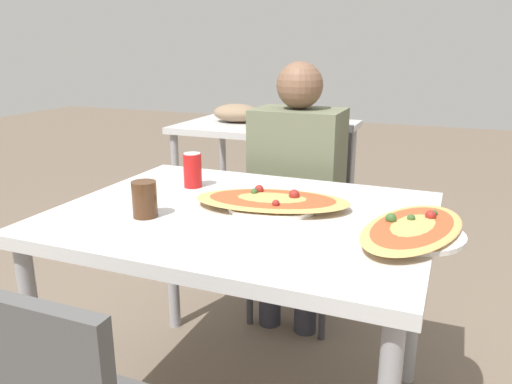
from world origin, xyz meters
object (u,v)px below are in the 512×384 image
(dining_table, at_px, (243,233))
(person_seated, at_px, (297,176))
(soda_can, at_px, (193,170))
(drink_glass, at_px, (145,199))
(pizza_main, at_px, (272,201))
(chair_far_seated, at_px, (303,210))
(pizza_second, at_px, (413,229))

(dining_table, relative_size, person_seated, 0.97)
(person_seated, xyz_separation_m, soda_can, (-0.24, -0.48, 0.11))
(person_seated, height_order, drink_glass, person_seated)
(pizza_main, xyz_separation_m, soda_can, (-0.35, 0.12, 0.04))
(chair_far_seated, height_order, soda_can, chair_far_seated)
(pizza_main, xyz_separation_m, drink_glass, (-0.32, -0.22, 0.03))
(chair_far_seated, xyz_separation_m, soda_can, (-0.24, -0.59, 0.30))
(pizza_main, distance_m, drink_glass, 0.39)
(dining_table, height_order, pizza_main, pizza_main)
(person_seated, relative_size, soda_can, 9.39)
(soda_can, bearing_deg, chair_far_seated, 67.47)
(drink_glass, bearing_deg, chair_far_seated, 76.93)
(pizza_main, xyz_separation_m, pizza_second, (0.44, -0.09, -0.00))
(soda_can, xyz_separation_m, pizza_second, (0.79, -0.21, -0.04))
(dining_table, distance_m, chair_far_seated, 0.79)
(chair_far_seated, height_order, pizza_main, chair_far_seated)
(soda_can, relative_size, drink_glass, 1.15)
(pizza_second, bearing_deg, pizza_main, 168.32)
(person_seated, height_order, pizza_main, person_seated)
(person_seated, distance_m, drink_glass, 0.85)
(pizza_second, bearing_deg, dining_table, 177.17)
(soda_can, height_order, pizza_second, soda_can)
(pizza_main, relative_size, drink_glass, 4.89)
(drink_glass, distance_m, pizza_second, 0.77)
(person_seated, bearing_deg, pizza_second, 128.44)
(dining_table, xyz_separation_m, drink_glass, (-0.25, -0.16, 0.13))
(dining_table, bearing_deg, drink_glass, -147.62)
(soda_can, relative_size, pizza_second, 0.25)
(pizza_main, distance_m, pizza_second, 0.45)
(pizza_main, bearing_deg, drink_glass, -145.22)
(drink_glass, bearing_deg, dining_table, 32.38)
(dining_table, xyz_separation_m, soda_can, (-0.28, 0.18, 0.14))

